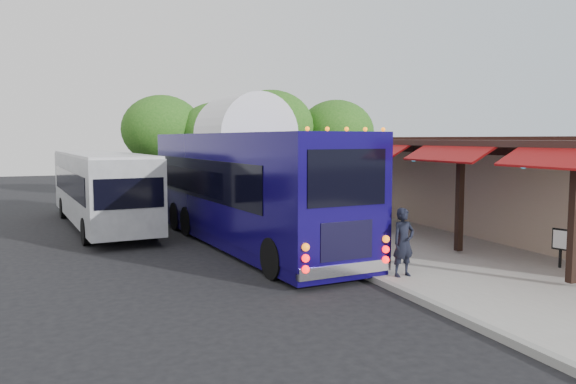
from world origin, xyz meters
name	(u,v)px	position (x,y,z in m)	size (l,w,h in m)	color
ground	(344,269)	(0.00, 0.00, 0.00)	(90.00, 90.00, 0.00)	black
sidewalk	(415,232)	(5.00, 4.00, 0.07)	(10.00, 40.00, 0.15)	#9E9B93
curb	(291,241)	(0.05, 4.00, 0.07)	(0.20, 40.00, 0.16)	gray
station_shelter	(489,182)	(8.38, 4.00, 1.85)	(8.15, 20.00, 3.60)	tan
coach_bus	(245,181)	(-1.45, 4.41, 2.13)	(3.82, 12.60, 3.97)	#0F064F
city_bus	(101,186)	(-5.69, 10.15, 1.64)	(3.49, 11.22, 2.97)	gray
ped_a	(403,242)	(0.69, -1.78, 1.00)	(0.62, 0.41, 1.69)	black
ped_b	(300,205)	(1.54, 6.76, 0.93)	(0.76, 0.59, 1.57)	black
ped_c	(370,206)	(3.40, 4.52, 1.05)	(1.06, 0.44, 1.80)	black
ped_d	(322,197)	(2.90, 7.61, 1.13)	(1.27, 0.73, 1.96)	black
sign_board	(561,241)	(5.04, -2.53, 0.85)	(0.17, 0.46, 1.04)	black
tree_left	(216,135)	(1.34, 19.01, 3.77)	(4.42, 4.42, 5.66)	#382314
tree_mid	(271,127)	(4.16, 17.32, 4.22)	(4.95, 4.95, 6.33)	#382314
tree_right	(336,132)	(8.44, 17.50, 3.92)	(4.60, 4.60, 5.89)	#382314
tree_far	(162,130)	(-1.59, 20.32, 4.06)	(4.76, 4.76, 6.09)	#382314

